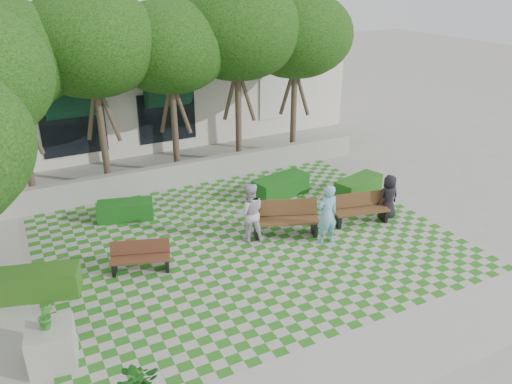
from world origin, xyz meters
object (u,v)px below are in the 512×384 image
bench_east (360,209)px  bench_west (140,257)px  bench_mid (285,219)px  hedge_midleft (125,210)px  hedge_west (38,283)px  planter_back (52,344)px  person_blue (327,215)px  hedge_east (358,187)px  person_white (250,212)px  person_dark (389,197)px  hedge_midright (281,186)px

bench_east → bench_west: bearing=-171.3°
bench_east → bench_mid: size_ratio=0.90×
hedge_midleft → hedge_west: (-3.02, -3.24, 0.04)m
planter_back → person_blue: 8.18m
bench_east → hedge_west: bearing=-170.7°
bench_west → hedge_east: bearing=27.4°
bench_east → hedge_midleft: bearing=163.3°
planter_back → bench_west: bearing=46.0°
hedge_midleft → person_white: person_white is taller
hedge_east → hedge_midleft: (-8.08, 2.00, -0.03)m
person_dark → hedge_midleft: bearing=-23.4°
hedge_midleft → bench_east: bearing=-28.9°
hedge_west → person_blue: bearing=-7.8°
hedge_west → person_blue: size_ratio=1.08×
hedge_west → person_blue: (8.05, -1.11, 0.59)m
bench_west → person_dark: (8.18, -0.61, 0.35)m
bench_mid → bench_east: bearing=12.4°
hedge_midright → bench_mid: bearing=-116.9°
hedge_midleft → person_dark: size_ratio=1.18×
hedge_west → person_white: (6.06, 0.10, 0.58)m
bench_west → hedge_west: 2.63m
bench_west → hedge_east: bench_west is taller
person_white → hedge_midleft: bearing=-28.2°
hedge_west → bench_west: bearing=-1.2°
bench_east → planter_back: bearing=-154.8°
hedge_midright → hedge_west: (-8.53, -2.50, -0.01)m
bench_west → person_dark: 8.21m
bench_west → hedge_midleft: (0.38, 3.30, -0.09)m
bench_west → planter_back: bearing=-115.3°
bench_mid → hedge_midleft: bearing=163.8°
hedge_midright → person_blue: 3.68m
bench_mid → hedge_east: bearing=40.7°
hedge_west → person_blue: person_blue is taller
bench_west → hedge_east: size_ratio=0.88×
bench_east → person_blue: bearing=-148.6°
person_white → hedge_midright: bearing=-118.0°
bench_west → person_blue: person_blue is taller
bench_west → hedge_midright: bearing=42.1°
hedge_west → hedge_midleft: bearing=47.1°
bench_east → bench_mid: bench_mid is taller
person_blue → person_white: person_blue is taller
hedge_midright → person_blue: person_blue is taller
bench_mid → hedge_midleft: 5.36m
bench_east → hedge_midright: 3.26m
hedge_midright → person_white: size_ratio=1.13×
hedge_west → hedge_midright: bearing=16.3°
bench_mid → person_dark: bearing=12.7°
bench_west → person_dark: size_ratio=1.11×
bench_mid → hedge_midleft: (-4.21, 3.31, -0.21)m
hedge_west → person_blue: 8.14m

